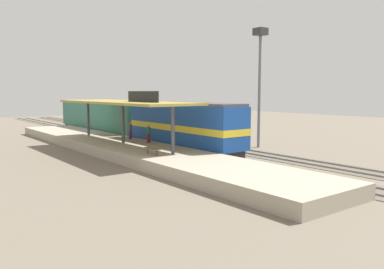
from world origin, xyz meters
name	(u,v)px	position (x,y,z in m)	size (l,w,h in m)	color
ground_plane	(182,147)	(2.00, 0.00, 0.00)	(120.00, 120.00, 0.00)	#706656
track_near	(166,148)	(0.00, 0.00, 0.03)	(3.20, 110.00, 0.16)	#5F5649
track_far	(202,144)	(4.60, 0.00, 0.03)	(3.20, 110.00, 0.16)	#5F5649
platform	(124,148)	(-4.60, 0.00, 0.45)	(6.00, 44.00, 0.90)	#A89E89
station_canopy	(123,103)	(-4.60, -0.09, 4.53)	(5.20, 18.00, 4.70)	#47474C
platform_bench	(152,149)	(-6.00, -7.34, 1.34)	(0.44, 1.70, 0.50)	#333338
locomotive	(183,126)	(0.00, -2.91, 2.41)	(2.93, 14.43, 4.44)	#28282D
passenger_carriage_single	(101,117)	(0.00, 15.09, 2.31)	(2.90, 20.00, 4.24)	#28282D
freight_car	(178,123)	(4.60, 4.50, 1.97)	(2.80, 12.00, 3.54)	#28282D
light_mast	(260,62)	(7.80, -5.01, 8.40)	(1.10, 1.10, 11.70)	slate
person_waiting	(130,130)	(-2.72, 2.17, 1.85)	(0.34, 0.34, 1.71)	#663375
person_walking	(149,132)	(-2.68, -1.25, 1.85)	(0.34, 0.34, 1.71)	maroon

